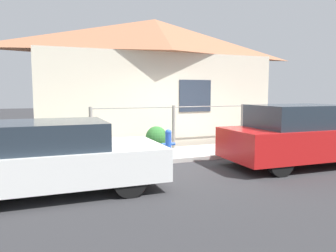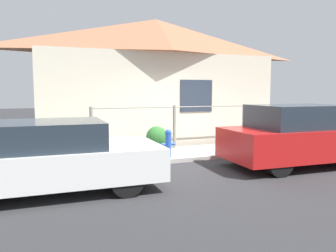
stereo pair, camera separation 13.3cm
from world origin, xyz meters
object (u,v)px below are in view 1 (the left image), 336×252
object	(u,v)px
potted_plant_by_fence	(39,148)
fire_hydrant	(168,143)
car_left	(49,157)
car_right	(300,136)
potted_plant_near_hydrant	(156,137)

from	to	relation	value
potted_plant_by_fence	fire_hydrant	bearing A→B (deg)	-19.78
car_left	potted_plant_by_fence	size ratio (longest dim) A/B	7.79
car_right	potted_plant_near_hydrant	size ratio (longest dim) A/B	5.34
fire_hydrant	car_left	bearing A→B (deg)	-150.91
car_left	fire_hydrant	xyz separation A→B (m)	(2.90, 1.61, -0.15)
potted_plant_near_hydrant	potted_plant_by_fence	distance (m)	3.00
potted_plant_near_hydrant	potted_plant_by_fence	size ratio (longest dim) A/B	1.43
car_right	fire_hydrant	distance (m)	3.19
potted_plant_near_hydrant	car_left	bearing A→B (deg)	-140.44
car_left	fire_hydrant	world-z (taller)	car_left
fire_hydrant	potted_plant_near_hydrant	world-z (taller)	potted_plant_near_hydrant
car_left	car_right	world-z (taller)	car_right
car_left	car_right	xyz separation A→B (m)	(5.64, 0.00, 0.09)
potted_plant_by_fence	car_right	bearing A→B (deg)	-25.06
fire_hydrant	potted_plant_near_hydrant	bearing A→B (deg)	94.16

